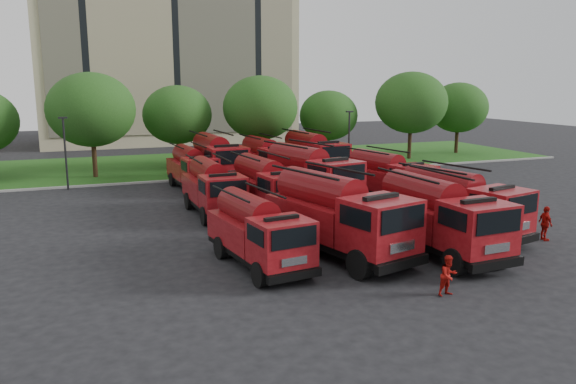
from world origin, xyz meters
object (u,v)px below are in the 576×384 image
object	(u,v)px
fire_truck_2	(437,217)
fire_truck_0	(258,232)
fire_truck_4	(213,188)
fire_truck_6	(309,175)
fire_truck_9	(216,159)
fire_truck_10	(266,159)
fire_truck_1	(338,216)
firefighter_2	(544,240)
fire_truck_11	(312,155)
firefighter_0	(515,252)
fire_truck_8	(192,168)
firefighter_3	(444,222)
firefighter_5	(434,207)
fire_truck_3	(459,204)
fire_truck_5	(267,187)
fire_truck_7	(387,177)
firefighter_1	(447,295)
firefighter_4	(251,238)

from	to	relation	value
fire_truck_2	fire_truck_0	bearing A→B (deg)	168.01
fire_truck_4	fire_truck_6	world-z (taller)	fire_truck_6
fire_truck_9	fire_truck_10	distance (m)	3.99
fire_truck_1	fire_truck_6	size ratio (longest dim) A/B	1.00
fire_truck_4	firefighter_2	bearing A→B (deg)	-40.15
fire_truck_11	fire_truck_4	bearing A→B (deg)	-141.47
fire_truck_11	firefighter_2	bearing A→B (deg)	-85.27
fire_truck_4	firefighter_0	bearing A→B (deg)	-48.53
fire_truck_1	fire_truck_9	bearing A→B (deg)	77.88
fire_truck_8	fire_truck_1	bearing A→B (deg)	-84.89
firefighter_3	firefighter_5	world-z (taller)	firefighter_5
firefighter_2	firefighter_0	bearing A→B (deg)	121.71
fire_truck_2	fire_truck_10	distance (m)	20.82
fire_truck_9	fire_truck_3	bearing A→B (deg)	-70.56
fire_truck_6	fire_truck_5	bearing A→B (deg)	-163.31
firefighter_3	firefighter_5	xyz separation A→B (m)	(1.67, 3.29, 0.00)
firefighter_2	firefighter_3	size ratio (longest dim) A/B	1.02
fire_truck_3	fire_truck_7	size ratio (longest dim) A/B	1.05
fire_truck_3	fire_truck_9	size ratio (longest dim) A/B	0.93
fire_truck_6	fire_truck_11	xyz separation A→B (m)	(4.08, 9.00, -0.03)
fire_truck_11	fire_truck_2	bearing A→B (deg)	-102.25
fire_truck_5	firefighter_0	size ratio (longest dim) A/B	4.49
fire_truck_2	fire_truck_5	xyz separation A→B (m)	(-4.69, 9.57, -0.05)
fire_truck_0	fire_truck_4	xyz separation A→B (m)	(0.39, 9.69, 0.08)
fire_truck_8	firefighter_5	xyz separation A→B (m)	(12.66, -10.92, -1.48)
fire_truck_4	fire_truck_7	world-z (taller)	fire_truck_7
fire_truck_10	firefighter_1	world-z (taller)	fire_truck_10
fire_truck_11	firefighter_1	size ratio (longest dim) A/B	5.31
fire_truck_6	fire_truck_7	bearing A→B (deg)	-25.66
firefighter_0	fire_truck_7	bearing A→B (deg)	89.38
fire_truck_11	firefighter_0	distance (m)	21.62
fire_truck_2	fire_truck_10	bearing A→B (deg)	89.77
fire_truck_6	firefighter_5	size ratio (longest dim) A/B	4.25
fire_truck_5	fire_truck_0	bearing A→B (deg)	-116.63
fire_truck_1	fire_truck_6	xyz separation A→B (m)	(2.92, 10.20, 0.01)
firefighter_1	firefighter_4	bearing A→B (deg)	106.74
fire_truck_2	fire_truck_9	size ratio (longest dim) A/B	0.94
fire_truck_1	fire_truck_11	bearing A→B (deg)	55.50
firefighter_5	fire_truck_2	bearing A→B (deg)	78.41
fire_truck_6	firefighter_3	bearing A→B (deg)	-66.13
fire_truck_9	firefighter_3	distance (m)	18.25
fire_truck_9	fire_truck_11	distance (m)	7.79
firefighter_5	fire_truck_5	bearing A→B (deg)	14.36
fire_truck_5	fire_truck_11	bearing A→B (deg)	49.97
fire_truck_11	firefighter_3	size ratio (longest dim) A/B	4.80
fire_truck_5	fire_truck_10	bearing A→B (deg)	66.19
fire_truck_2	fire_truck_3	bearing A→B (deg)	34.71
fire_truck_7	firefighter_3	size ratio (longest dim) A/B	4.32
fire_truck_9	fire_truck_0	bearing A→B (deg)	-101.85
fire_truck_0	firefighter_5	bearing A→B (deg)	19.07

